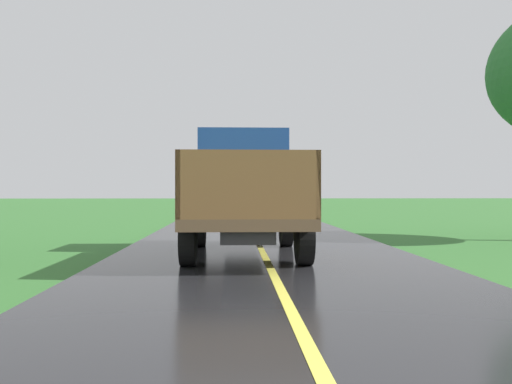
# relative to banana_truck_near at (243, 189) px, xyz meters

# --- Properties ---
(banana_truck_near) EXTENTS (2.38, 5.82, 2.80)m
(banana_truck_near) POSITION_rel_banana_truck_near_xyz_m (0.00, 0.00, 0.00)
(banana_truck_near) COLOR #2D2D30
(banana_truck_near) RESTS_ON road_surface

